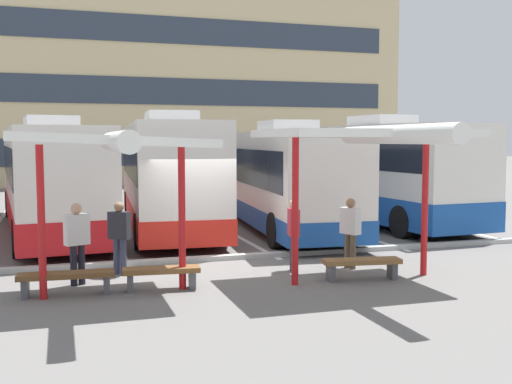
{
  "coord_description": "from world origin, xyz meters",
  "views": [
    {
      "loc": [
        -3.32,
        -14.7,
        2.96
      ],
      "look_at": [
        1.96,
        1.9,
        1.5
      ],
      "focal_mm": 43.2,
      "sensor_mm": 36.0,
      "label": 1
    }
  ],
  "objects_px": {
    "coach_bus_1": "(48,179)",
    "waiting_passenger_1": "(119,233)",
    "bench_1": "(161,273)",
    "coach_bus_3": "(275,178)",
    "waiting_passenger_2": "(294,230)",
    "waiting_passenger_0": "(77,238)",
    "waiting_passenger_3": "(350,228)",
    "waiting_shelter_1": "(370,137)",
    "bench_2": "(362,264)",
    "waiting_shelter_0": "(114,145)",
    "coach_bus_2": "(167,176)",
    "bench_0": "(66,278)",
    "coach_bus_4": "(358,172)"
  },
  "relations": [
    {
      "from": "coach_bus_1",
      "to": "waiting_passenger_1",
      "type": "height_order",
      "value": "coach_bus_1"
    },
    {
      "from": "coach_bus_1",
      "to": "bench_1",
      "type": "distance_m",
      "value": 9.42
    },
    {
      "from": "coach_bus_3",
      "to": "waiting_passenger_2",
      "type": "height_order",
      "value": "coach_bus_3"
    },
    {
      "from": "waiting_passenger_0",
      "to": "waiting_passenger_3",
      "type": "distance_m",
      "value": 6.06
    },
    {
      "from": "waiting_shelter_1",
      "to": "waiting_passenger_0",
      "type": "distance_m",
      "value": 6.33
    },
    {
      "from": "bench_2",
      "to": "waiting_passenger_0",
      "type": "distance_m",
      "value": 5.96
    },
    {
      "from": "waiting_shelter_0",
      "to": "bench_1",
      "type": "bearing_deg",
      "value": 18.51
    },
    {
      "from": "coach_bus_2",
      "to": "waiting_passenger_0",
      "type": "bearing_deg",
      "value": -113.06
    },
    {
      "from": "waiting_passenger_1",
      "to": "bench_2",
      "type": "bearing_deg",
      "value": -23.03
    },
    {
      "from": "bench_2",
      "to": "waiting_passenger_0",
      "type": "bearing_deg",
      "value": 166.92
    },
    {
      "from": "bench_0",
      "to": "coach_bus_1",
      "type": "bearing_deg",
      "value": 92.84
    },
    {
      "from": "bench_0",
      "to": "coach_bus_4",
      "type": "bearing_deg",
      "value": 39.62
    },
    {
      "from": "coach_bus_4",
      "to": "waiting_passenger_1",
      "type": "height_order",
      "value": "coach_bus_4"
    },
    {
      "from": "coach_bus_4",
      "to": "bench_0",
      "type": "bearing_deg",
      "value": -140.38
    },
    {
      "from": "waiting_passenger_0",
      "to": "coach_bus_2",
      "type": "bearing_deg",
      "value": 66.94
    },
    {
      "from": "coach_bus_3",
      "to": "waiting_passenger_0",
      "type": "relative_size",
      "value": 7.09
    },
    {
      "from": "bench_0",
      "to": "waiting_passenger_3",
      "type": "bearing_deg",
      "value": 5.73
    },
    {
      "from": "coach_bus_2",
      "to": "coach_bus_3",
      "type": "relative_size",
      "value": 0.87
    },
    {
      "from": "coach_bus_4",
      "to": "waiting_passenger_1",
      "type": "distance_m",
      "value": 11.98
    },
    {
      "from": "bench_0",
      "to": "waiting_shelter_0",
      "type": "bearing_deg",
      "value": -23.93
    },
    {
      "from": "coach_bus_1",
      "to": "waiting_shelter_0",
      "type": "relative_size",
      "value": 2.89
    },
    {
      "from": "bench_1",
      "to": "waiting_passenger_1",
      "type": "bearing_deg",
      "value": 111.55
    },
    {
      "from": "coach_bus_1",
      "to": "coach_bus_3",
      "type": "bearing_deg",
      "value": -8.7
    },
    {
      "from": "coach_bus_3",
      "to": "waiting_passenger_1",
      "type": "distance_m",
      "value": 8.58
    },
    {
      "from": "bench_0",
      "to": "coach_bus_3",
      "type": "bearing_deg",
      "value": 48.19
    },
    {
      "from": "coach_bus_2",
      "to": "waiting_passenger_2",
      "type": "distance_m",
      "value": 7.48
    },
    {
      "from": "coach_bus_2",
      "to": "waiting_shelter_1",
      "type": "distance_m",
      "value": 9.26
    },
    {
      "from": "coach_bus_2",
      "to": "bench_0",
      "type": "bearing_deg",
      "value": -112.3
    },
    {
      "from": "waiting_passenger_0",
      "to": "bench_1",
      "type": "bearing_deg",
      "value": -30.72
    },
    {
      "from": "waiting_passenger_0",
      "to": "waiting_passenger_2",
      "type": "xyz_separation_m",
      "value": [
        4.7,
        -0.06,
        -0.04
      ]
    },
    {
      "from": "waiting_shelter_0",
      "to": "waiting_passenger_0",
      "type": "xyz_separation_m",
      "value": [
        -0.67,
        1.23,
        -1.9
      ]
    },
    {
      "from": "waiting_shelter_1",
      "to": "waiting_passenger_3",
      "type": "distance_m",
      "value": 2.52
    },
    {
      "from": "bench_1",
      "to": "waiting_passenger_1",
      "type": "height_order",
      "value": "waiting_passenger_1"
    },
    {
      "from": "coach_bus_1",
      "to": "bench_0",
      "type": "xyz_separation_m",
      "value": [
        0.44,
        -8.94,
        -1.37
      ]
    },
    {
      "from": "waiting_shelter_1",
      "to": "coach_bus_2",
      "type": "bearing_deg",
      "value": 107.21
    },
    {
      "from": "waiting_shelter_1",
      "to": "waiting_passenger_3",
      "type": "relative_size",
      "value": 2.93
    },
    {
      "from": "waiting_passenger_1",
      "to": "waiting_shelter_0",
      "type": "bearing_deg",
      "value": -97.16
    },
    {
      "from": "coach_bus_2",
      "to": "waiting_passenger_1",
      "type": "bearing_deg",
      "value": -108.35
    },
    {
      "from": "waiting_shelter_0",
      "to": "waiting_passenger_3",
      "type": "bearing_deg",
      "value": 10.83
    },
    {
      "from": "coach_bus_3",
      "to": "waiting_shelter_0",
      "type": "xyz_separation_m",
      "value": [
        -6.08,
        -8.21,
        1.2
      ]
    },
    {
      "from": "bench_0",
      "to": "waiting_passenger_1",
      "type": "distance_m",
      "value": 2.02
    },
    {
      "from": "coach_bus_1",
      "to": "waiting_passenger_0",
      "type": "relative_size",
      "value": 7.46
    },
    {
      "from": "coach_bus_2",
      "to": "coach_bus_4",
      "type": "xyz_separation_m",
      "value": [
        7.36,
        0.8,
        -0.04
      ]
    },
    {
      "from": "coach_bus_3",
      "to": "waiting_shelter_0",
      "type": "height_order",
      "value": "coach_bus_3"
    },
    {
      "from": "bench_1",
      "to": "waiting_shelter_1",
      "type": "bearing_deg",
      "value": -8.95
    },
    {
      "from": "waiting_shelter_1",
      "to": "waiting_shelter_0",
      "type": "bearing_deg",
      "value": 175.96
    },
    {
      "from": "bench_2",
      "to": "waiting_passenger_1",
      "type": "distance_m",
      "value": 5.31
    },
    {
      "from": "bench_1",
      "to": "waiting_passenger_0",
      "type": "bearing_deg",
      "value": 149.28
    },
    {
      "from": "coach_bus_1",
      "to": "coach_bus_2",
      "type": "xyz_separation_m",
      "value": [
        3.73,
        -0.93,
        0.1
      ]
    },
    {
      "from": "coach_bus_4",
      "to": "waiting_passenger_3",
      "type": "xyz_separation_m",
      "value": [
        -4.36,
        -8.18,
        -0.83
      ]
    }
  ]
}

